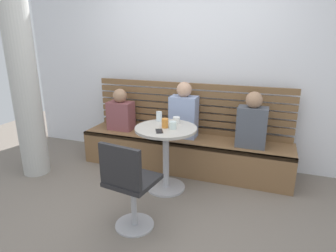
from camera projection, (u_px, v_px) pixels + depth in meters
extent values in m
plane|color=#70665B|center=(146.00, 220.00, 2.75)|extent=(8.00, 8.00, 0.00)
cube|color=silver|center=(195.00, 55.00, 3.79)|extent=(5.20, 0.10, 2.90)
cylinder|color=#B2B2AD|center=(21.00, 62.00, 3.31)|extent=(0.32, 0.32, 2.80)
cube|color=brown|center=(183.00, 153.00, 3.76)|extent=(2.70, 0.52, 0.44)
cube|color=brown|center=(178.00, 145.00, 3.49)|extent=(2.70, 0.04, 0.04)
cube|color=brown|center=(189.00, 129.00, 3.90)|extent=(2.65, 0.04, 0.07)
cube|color=brown|center=(189.00, 122.00, 3.87)|extent=(2.65, 0.04, 0.07)
cube|color=brown|center=(189.00, 115.00, 3.84)|extent=(2.65, 0.04, 0.07)
cube|color=brown|center=(189.00, 108.00, 3.81)|extent=(2.65, 0.04, 0.07)
cube|color=brown|center=(189.00, 100.00, 3.78)|extent=(2.65, 0.04, 0.07)
cube|color=brown|center=(190.00, 93.00, 3.75)|extent=(2.65, 0.04, 0.07)
cube|color=brown|center=(190.00, 86.00, 3.72)|extent=(2.65, 0.04, 0.07)
cylinder|color=#ADADB2|center=(166.00, 187.00, 3.33)|extent=(0.44, 0.44, 0.02)
cylinder|color=#ADADB2|center=(166.00, 159.00, 3.22)|extent=(0.07, 0.07, 0.69)
cylinder|color=#B7B2A8|center=(166.00, 129.00, 3.12)|extent=(0.68, 0.68, 0.03)
cylinder|color=#ADADB2|center=(135.00, 225.00, 2.67)|extent=(0.36, 0.36, 0.02)
cylinder|color=#ADADB2|center=(134.00, 204.00, 2.61)|extent=(0.05, 0.05, 0.45)
cube|color=#232326|center=(133.00, 180.00, 2.53)|extent=(0.45, 0.45, 0.04)
cube|color=#232326|center=(120.00, 167.00, 2.33)|extent=(0.40, 0.10, 0.36)
cube|color=#8C9EC6|center=(184.00, 117.00, 3.65)|extent=(0.34, 0.22, 0.53)
sphere|color=tan|center=(184.00, 90.00, 3.55)|extent=(0.19, 0.19, 0.19)
cube|color=brown|center=(121.00, 116.00, 3.97)|extent=(0.34, 0.22, 0.39)
sphere|color=#A37A5B|center=(120.00, 96.00, 3.89)|extent=(0.19, 0.19, 0.19)
cube|color=#4C515B|center=(252.00, 127.00, 3.34)|extent=(0.34, 0.22, 0.47)
sphere|color=#A37A5B|center=(254.00, 100.00, 3.24)|extent=(0.19, 0.19, 0.19)
cylinder|color=silver|center=(173.00, 125.00, 3.06)|extent=(0.08, 0.08, 0.08)
cylinder|color=white|center=(159.00, 116.00, 3.34)|extent=(0.07, 0.07, 0.11)
cylinder|color=white|center=(176.00, 120.00, 3.26)|extent=(0.08, 0.08, 0.07)
cylinder|color=orange|center=(165.00, 123.00, 3.09)|extent=(0.07, 0.07, 0.10)
cube|color=black|center=(159.00, 131.00, 2.98)|extent=(0.13, 0.16, 0.01)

